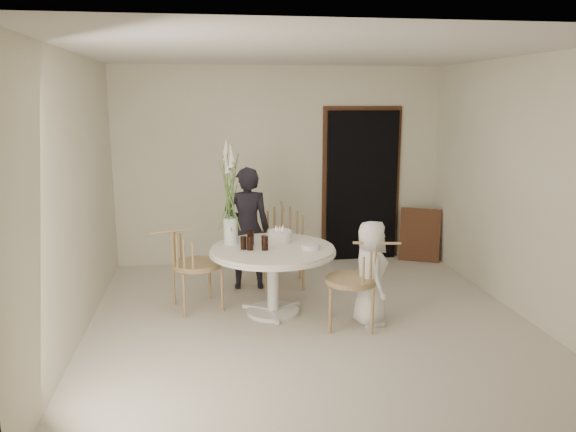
{
  "coord_description": "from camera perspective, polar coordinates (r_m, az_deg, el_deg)",
  "views": [
    {
      "loc": [
        -1.02,
        -5.41,
        2.26
      ],
      "look_at": [
        -0.18,
        0.3,
        1.05
      ],
      "focal_mm": 35.0,
      "sensor_mm": 36.0,
      "label": 1
    }
  ],
  "objects": [
    {
      "name": "doorway",
      "position": [
        7.99,
        7.49,
        3.03
      ],
      "size": [
        1.0,
        0.1,
        2.1
      ],
      "primitive_type": "cube",
      "color": "black",
      "rests_on": "ground"
    },
    {
      "name": "plate_stack",
      "position": [
        5.84,
        2.31,
        -3.11
      ],
      "size": [
        0.23,
        0.23,
        0.05
      ],
      "primitive_type": "cylinder",
      "rotation": [
        0.0,
        0.0,
        -0.19
      ],
      "color": "silver",
      "rests_on": "table"
    },
    {
      "name": "ground",
      "position": [
        5.95,
        2.18,
        -10.51
      ],
      "size": [
        4.5,
        4.5,
        0.0
      ],
      "primitive_type": "plane",
      "color": "beige",
      "rests_on": "ground"
    },
    {
      "name": "cola_tumbler_b",
      "position": [
        5.78,
        -2.37,
        -2.75
      ],
      "size": [
        0.08,
        0.08,
        0.15
      ],
      "primitive_type": "cylinder",
      "rotation": [
        0.0,
        0.0,
        -0.12
      ],
      "color": "black",
      "rests_on": "table"
    },
    {
      "name": "chair_right",
      "position": [
        5.66,
        7.7,
        -5.61
      ],
      "size": [
        0.59,
        0.56,
        0.89
      ],
      "rotation": [
        0.0,
        0.0,
        -1.78
      ],
      "color": "tan",
      "rests_on": "ground"
    },
    {
      "name": "boy",
      "position": [
        5.75,
        8.39,
        -5.75
      ],
      "size": [
        0.35,
        0.53,
        1.07
      ],
      "primitive_type": "imported",
      "rotation": [
        0.0,
        0.0,
        1.55
      ],
      "color": "white",
      "rests_on": "ground"
    },
    {
      "name": "table",
      "position": [
        5.93,
        -1.56,
        -4.27
      ],
      "size": [
        1.33,
        1.33,
        0.73
      ],
      "color": "silver",
      "rests_on": "ground"
    },
    {
      "name": "birthday_cake",
      "position": [
        6.11,
        -0.86,
        -2.06
      ],
      "size": [
        0.26,
        0.26,
        0.17
      ],
      "rotation": [
        0.0,
        0.0,
        -0.24
      ],
      "color": "white",
      "rests_on": "table"
    },
    {
      "name": "door_trim",
      "position": [
        8.02,
        7.43,
        3.5
      ],
      "size": [
        1.12,
        0.03,
        2.22
      ],
      "primitive_type": "cube",
      "color": "#54331C",
      "rests_on": "ground"
    },
    {
      "name": "chair_left",
      "position": [
        6.13,
        -10.44,
        -4.16
      ],
      "size": [
        0.64,
        0.61,
        0.91
      ],
      "rotation": [
        0.0,
        0.0,
        1.88
      ],
      "color": "tan",
      "rests_on": "ground"
    },
    {
      "name": "chair_far",
      "position": [
        6.97,
        -0.52,
        -1.72
      ],
      "size": [
        0.57,
        0.61,
        0.97
      ],
      "rotation": [
        0.0,
        0.0,
        -0.07
      ],
      "color": "tan",
      "rests_on": "ground"
    },
    {
      "name": "cola_tumbler_d",
      "position": [
        5.98,
        -3.83,
        -2.24
      ],
      "size": [
        0.1,
        0.1,
        0.16
      ],
      "primitive_type": "cylinder",
      "rotation": [
        0.0,
        0.0,
        0.41
      ],
      "color": "black",
      "rests_on": "table"
    },
    {
      "name": "girl",
      "position": [
        6.72,
        -4.16,
        -1.26
      ],
      "size": [
        0.55,
        0.37,
        1.48
      ],
      "primitive_type": "imported",
      "rotation": [
        0.0,
        0.0,
        3.11
      ],
      "color": "black",
      "rests_on": "ground"
    },
    {
      "name": "flower_vase",
      "position": [
        5.95,
        -5.92,
        2.17
      ],
      "size": [
        0.15,
        0.15,
        1.14
      ],
      "rotation": [
        0.0,
        0.0,
        -0.26
      ],
      "color": "silver",
      "rests_on": "table"
    },
    {
      "name": "room_shell",
      "position": [
        5.54,
        2.31,
        5.18
      ],
      "size": [
        4.5,
        4.5,
        4.5
      ],
      "color": "silver",
      "rests_on": "ground"
    },
    {
      "name": "cola_tumbler_c",
      "position": [
        5.83,
        -4.55,
        -2.76
      ],
      "size": [
        0.07,
        0.07,
        0.13
      ],
      "primitive_type": "cylinder",
      "rotation": [
        0.0,
        0.0,
        -0.22
      ],
      "color": "black",
      "rests_on": "table"
    },
    {
      "name": "picture_frame",
      "position": [
        8.16,
        13.24,
        -1.87
      ],
      "size": [
        0.58,
        0.39,
        0.74
      ],
      "primitive_type": "cube",
      "rotation": [
        -0.17,
        0.0,
        -0.43
      ],
      "color": "#54331C",
      "rests_on": "ground"
    },
    {
      "name": "cola_tumbler_a",
      "position": [
        5.79,
        -3.88,
        -2.79
      ],
      "size": [
        0.07,
        0.07,
        0.14
      ],
      "primitive_type": "cylinder",
      "rotation": [
        0.0,
        0.0,
        0.12
      ],
      "color": "black",
      "rests_on": "table"
    }
  ]
}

